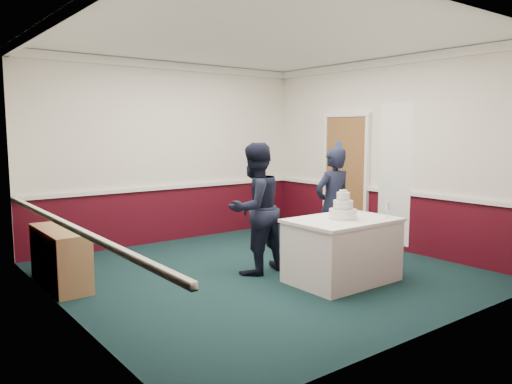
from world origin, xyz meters
TOP-DOWN VIEW (x-y plane):
  - ground at (0.00, 0.00)m, footprint 5.00×5.00m
  - room_shell at (0.08, 0.61)m, footprint 5.00×5.00m
  - sideboard at (-2.28, 1.03)m, footprint 0.41×1.20m
  - cake_table at (0.57, -0.90)m, footprint 1.32×0.92m
  - wedding_cake at (0.57, -0.90)m, footprint 0.35×0.35m
  - cake_knife at (0.54, -1.10)m, footprint 0.07×0.22m
  - champagne_flute at (1.07, -1.18)m, footprint 0.05×0.05m
  - person_man at (-0.07, 0.06)m, footprint 0.91×0.75m
  - person_woman at (1.12, -0.20)m, footprint 0.63×0.44m

SIDE VIEW (x-z plane):
  - ground at x=0.00m, z-range 0.00..0.00m
  - sideboard at x=-2.28m, z-range 0.00..0.70m
  - cake_table at x=0.57m, z-range 0.01..0.80m
  - cake_knife at x=0.54m, z-range 0.79..0.79m
  - person_woman at x=1.12m, z-range 0.00..1.64m
  - person_man at x=-0.07m, z-range 0.00..1.72m
  - wedding_cake at x=0.57m, z-range 0.72..1.08m
  - champagne_flute at x=1.07m, z-range 0.83..1.03m
  - room_shell at x=0.08m, z-range 0.47..3.47m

